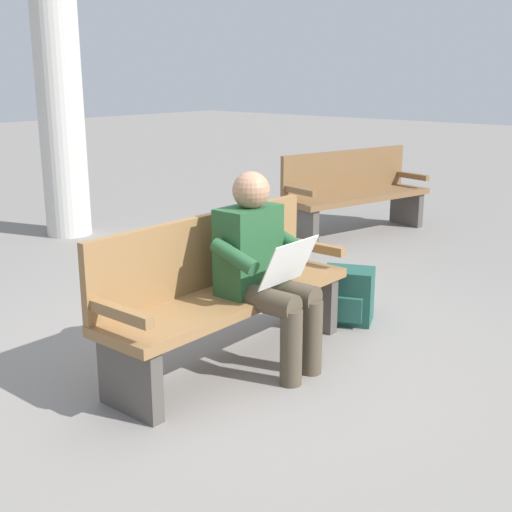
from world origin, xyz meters
TOP-DOWN VIEW (x-y plane):
  - ground_plane at (0.00, 0.00)m, footprint 40.00×40.00m
  - bench_near at (0.00, -0.07)m, footprint 1.81×0.52m
  - person_seated at (-0.10, 0.16)m, footprint 0.58×0.58m
  - backpack at (-1.07, 0.13)m, footprint 0.39×0.42m
  - bench_far at (-3.43, -1.36)m, footprint 1.86×0.85m
  - support_pillar at (-1.33, -3.69)m, footprint 0.48×0.48m

SIDE VIEW (x-z plane):
  - ground_plane at x=0.00m, z-range 0.00..0.00m
  - backpack at x=-1.07m, z-range 0.00..0.39m
  - bench_near at x=0.00m, z-range 0.01..0.91m
  - bench_far at x=-3.43m, z-range 0.01..0.91m
  - person_seated at x=-0.10m, z-range 0.04..1.22m
  - support_pillar at x=-1.33m, z-range 0.00..3.08m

